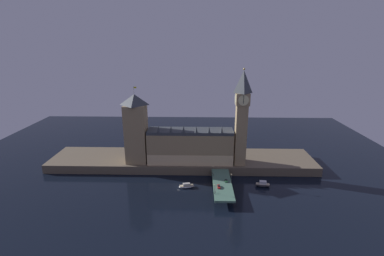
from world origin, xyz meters
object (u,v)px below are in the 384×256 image
Objects in this scene: clock_tower at (242,115)px; car_southbound_trail at (226,181)px; pedestrian_near_rail at (215,192)px; pedestrian_far_rail at (213,174)px; boat_upstream at (187,186)px; boat_downstream at (263,185)px; street_lamp_mid at (231,177)px; victoria_tower at (136,128)px; car_northbound_trail at (219,187)px; street_lamp_far at (213,169)px; street_lamp_near at (215,188)px.

car_southbound_trail is (-12.95, -28.16, -40.51)m from clock_tower.
pedestrian_near_rail reaches higher than car_southbound_trail.
boat_upstream is (-19.52, -8.10, -5.51)m from pedestrian_far_rail.
boat_downstream is at bearing -8.56° from pedestrian_far_rail.
street_lamp_mid is at bearing -38.75° from car_southbound_trail.
car_southbound_trail is at bearing 61.57° from pedestrian_near_rail.
car_southbound_trail is 0.53× the size of street_lamp_mid.
car_northbound_trail is (63.69, -40.77, -28.23)m from victoria_tower.
clock_tower reaches higher than street_lamp_mid.
car_southbound_trail is at bearing -171.88° from boat_downstream.
clock_tower is at bearing 120.00° from boat_downstream.
pedestrian_near_rail is 0.24× the size of street_lamp_mid.
street_lamp_far is 0.56× the size of boat_upstream.
pedestrian_near_rail is (-2.86, -7.15, 0.20)m from car_northbound_trail.
street_lamp_near is (60.43, -49.39, -24.62)m from victoria_tower.
boat_upstream is (-41.07, -27.04, -45.73)m from clock_tower.
victoria_tower is 105.76m from boat_downstream.
pedestrian_near_rail is at bearing -151.00° from boat_downstream.
car_southbound_trail is 18.05m from pedestrian_near_rail.
victoria_tower is at bearing 155.22° from car_southbound_trail.
pedestrian_far_rail is 17.13m from street_lamp_mid.
boat_downstream is (14.03, -24.31, -45.30)m from clock_tower.
street_lamp_far reaches higher than car_northbound_trail.
boat_downstream is at bearing 15.26° from street_lamp_mid.
victoria_tower is at bearing 159.42° from pedestrian_far_rail.
pedestrian_near_rail is at bearing 74.74° from street_lamp_near.
clock_tower is 53.29m from boat_downstream.
pedestrian_near_rail is at bearing -41.04° from boat_upstream.
street_lamp_mid is at bearing -25.50° from victoria_tower.
car_northbound_trail is 2.69× the size of pedestrian_near_rail.
car_northbound_trail is at bearing -123.30° from car_southbound_trail.
street_lamp_mid is at bearing -107.47° from clock_tower.
car_southbound_trail is at bearing -114.70° from clock_tower.
boat_upstream is at bearing -150.12° from street_lamp_far.
boat_downstream is (35.98, 21.19, -8.47)m from street_lamp_near.
boat_upstream is (-19.12, -10.98, -8.67)m from street_lamp_far.
street_lamp_near is at bearing -43.99° from boat_upstream.
street_lamp_near reaches higher than pedestrian_near_rail.
street_lamp_mid is at bearing 50.21° from street_lamp_near.
victoria_tower is at bearing 177.30° from clock_tower.
pedestrian_far_rail is at bearing 133.02° from car_southbound_trail.
street_lamp_near reaches higher than car_northbound_trail.
car_northbound_trail is 1.20× the size of car_southbound_trail.
street_lamp_mid is (12.26, 14.72, 0.22)m from street_lamp_near.
street_lamp_mid reaches higher than car_northbound_trail.
street_lamp_far is (-0.40, 27.97, 3.19)m from pedestrian_near_rail.
pedestrian_near_rail is (-21.55, -44.03, -40.25)m from clock_tower.
street_lamp_mid is at bearing -164.74° from boat_downstream.
street_lamp_mid is 1.11× the size of street_lamp_far.
victoria_tower is 5.20× the size of boat_upstream.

